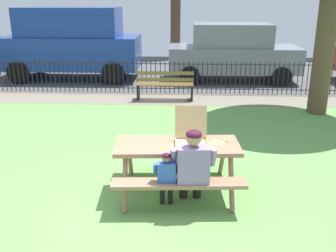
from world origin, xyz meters
The scene contains 12 objects.
ground centered at (0.00, 1.36, -0.01)m, with size 28.00×10.73×0.02m, color #6AA251.
cobblestone_walkway centered at (0.00, 6.03, 0.00)m, with size 28.00×1.40×0.01m, color gray.
street_asphalt centered at (0.00, 10.46, -0.01)m, with size 28.00×7.47×0.01m, color #515154.
picnic_table_foreground centered at (0.56, 0.51, 0.60)m, with size 1.90×1.60×0.79m.
pizza_box_open centered at (0.76, 0.53, 0.87)m, with size 0.50×0.56×0.51m.
pizza_slice_on_table centered at (1.17, 0.64, 0.78)m, with size 0.30×0.27×0.02m.
adult_at_table centered at (0.78, 0.02, 0.66)m, with size 0.62×0.61×1.19m.
child_at_table centered at (0.43, -0.03, 0.52)m, with size 0.36×0.35×0.87m.
iron_fence_streetside centered at (0.00, 6.73, 0.50)m, with size 18.76×0.03×0.97m.
park_bench_center centered at (0.05, 5.89, 0.42)m, with size 1.61×0.50×0.85m.
parked_car_left centered at (-3.39, 8.74, 1.31)m, with size 4.72×2.10×2.46m.
parked_car_center centered at (2.23, 8.74, 1.01)m, with size 4.41×1.93×1.94m.
Camera 1 is at (0.70, -4.69, 2.80)m, focal length 41.04 mm.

